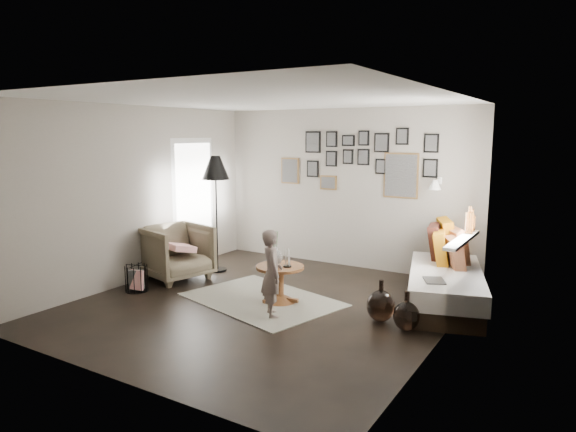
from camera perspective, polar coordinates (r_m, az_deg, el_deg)
The scene contains 23 objects.
ground at distance 6.74m, azimuth -2.61°, elevation -9.82°, with size 4.80×4.80×0.00m, color black.
wall_back at distance 8.52m, azimuth 6.36°, elevation 3.09°, with size 4.50×4.50×0.00m, color gray.
wall_front at distance 4.67m, azimuth -19.35°, elevation -2.34°, with size 4.50×4.50×0.00m, color gray.
wall_left at distance 7.91m, azimuth -16.35°, elevation 2.31°, with size 4.80×4.80×0.00m, color gray.
wall_right at distance 5.52m, azimuth 17.07°, elevation -0.53°, with size 4.80×4.80×0.00m, color gray.
ceiling at distance 6.39m, azimuth -2.78°, elevation 12.81°, with size 4.80×4.80×0.00m, color white.
door_left at distance 8.78m, azimuth -10.44°, elevation 1.52°, with size 0.00×2.14×2.14m.
window_right at distance 6.89m, azimuth 19.10°, elevation -1.88°, with size 0.15×1.32×1.30m.
gallery_wall at distance 8.36m, azimuth 8.16°, elevation 5.98°, with size 2.74×0.03×1.08m.
wall_sconce at distance 7.73m, azimuth 16.03°, elevation 3.38°, with size 0.18×0.36×0.16m.
rug at distance 6.92m, azimuth -2.95°, elevation -9.25°, with size 1.97×1.38×0.01m, color silver.
pedestal_table at distance 6.77m, azimuth -0.88°, elevation -7.71°, with size 0.63×0.63×0.49m.
vase at distance 6.72m, azimuth -1.38°, elevation -4.28°, with size 0.18×0.18×0.45m.
candles at distance 6.61m, azimuth -0.08°, elevation -4.72°, with size 0.11×0.11×0.23m.
daybed at distance 7.01m, azimuth 17.34°, elevation -6.79°, with size 1.40×2.20×1.00m.
magazine_on_daybed at distance 6.36m, azimuth 15.95°, elevation -6.90°, with size 0.23×0.31×0.02m, color black.
armchair at distance 7.98m, azimuth -12.28°, elevation -3.94°, with size 0.88×0.91×0.83m, color brown.
armchair_cushion at distance 7.98m, azimuth -11.89°, elevation -3.44°, with size 0.37×0.37×0.09m, color white.
floor_lamp at distance 8.15m, azimuth -8.05°, elevation 4.86°, with size 0.43×0.43×1.85m.
magazine_basket at distance 7.55m, azimuth -16.48°, elevation -6.65°, with size 0.37×0.37×0.37m.
demijohn_large at distance 6.21m, azimuth 10.27°, elevation -9.77°, with size 0.33×0.33×0.50m.
demijohn_small at distance 6.00m, azimuth 13.01°, elevation -10.76°, with size 0.29×0.29×0.46m.
child at distance 6.19m, azimuth -1.81°, elevation -6.38°, with size 0.39×0.26×1.07m, color #6C5C56.
Camera 1 is at (3.56, -5.29, 2.19)m, focal length 32.00 mm.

